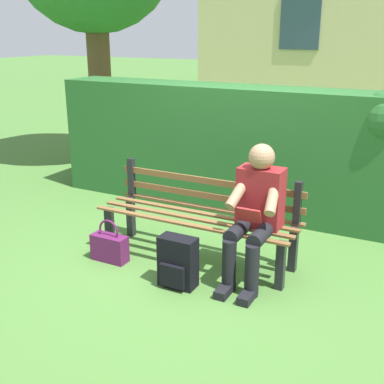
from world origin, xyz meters
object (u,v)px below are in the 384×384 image
object	(u,v)px
backpack	(178,262)
person_seated	(255,211)
handbag	(110,247)
park_bench	(200,215)

from	to	relation	value
backpack	person_seated	bearing A→B (deg)	-140.13
backpack	handbag	world-z (taller)	backpack
park_bench	backpack	world-z (taller)	park_bench
park_bench	person_seated	world-z (taller)	person_seated
person_seated	park_bench	bearing A→B (deg)	-15.60
park_bench	person_seated	distance (m)	0.65
park_bench	person_seated	xyz separation A→B (m)	(-0.60, 0.17, 0.20)
park_bench	person_seated	size ratio (longest dim) A/B	1.61
person_seated	backpack	bearing A→B (deg)	39.87
park_bench	handbag	bearing A→B (deg)	33.48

